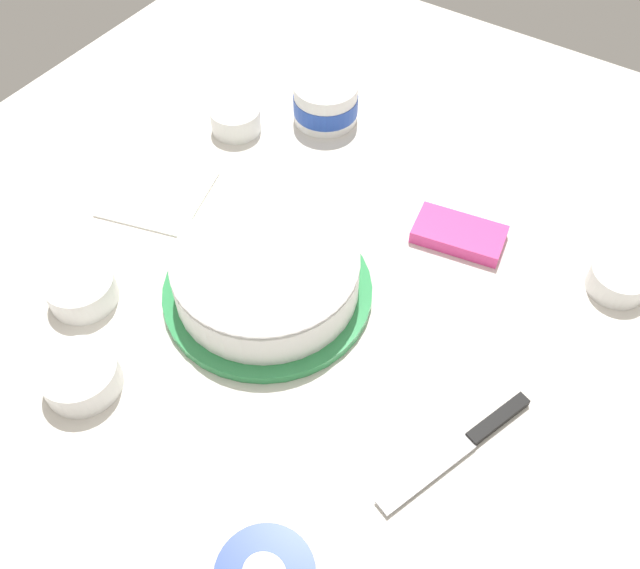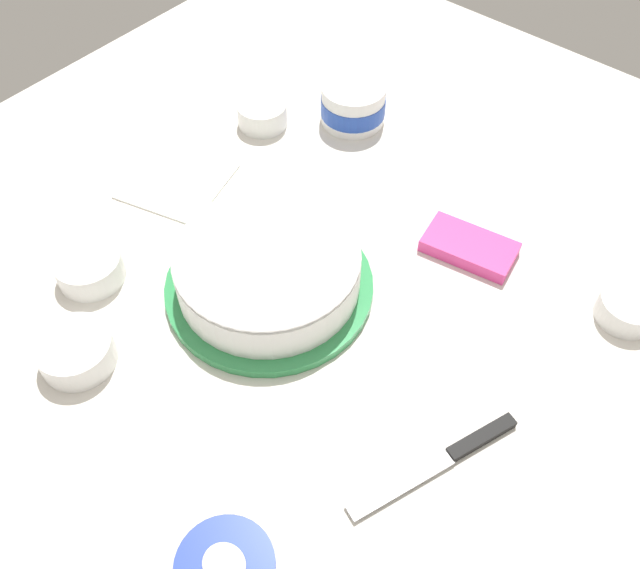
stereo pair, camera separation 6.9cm
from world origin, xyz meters
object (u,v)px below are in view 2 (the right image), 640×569
object	(u,v)px
frosting_tub	(353,103)
candy_box_lower	(469,247)
paper_napkin	(177,181)
frosting_tub_lid	(225,566)
sprinkle_bowl_green	(76,351)
spreading_knife	(449,456)
sprinkle_bowl_pink	(89,268)
frosted_cake	(268,270)
sprinkle_bowl_orange	(628,307)
sprinkle_bowl_yellow	(262,113)

from	to	relation	value
frosting_tub	candy_box_lower	bearing A→B (deg)	158.04
paper_napkin	frosting_tub_lid	bearing A→B (deg)	142.23
frosting_tub_lid	sprinkle_bowl_green	size ratio (longest dim) A/B	1.11
frosting_tub_lid	paper_napkin	world-z (taller)	frosting_tub_lid
sprinkle_bowl_green	candy_box_lower	bearing A→B (deg)	-120.46
frosting_tub_lid	candy_box_lower	bearing A→B (deg)	-85.43
spreading_knife	sprinkle_bowl_pink	distance (m)	0.56
spreading_knife	sprinkle_bowl_green	size ratio (longest dim) A/B	2.30
frosted_cake	sprinkle_bowl_pink	bearing A→B (deg)	35.20
frosting_tub	spreading_knife	xyz separation A→B (m)	(-0.48, 0.43, -0.03)
frosting_tub	sprinkle_bowl_pink	bearing A→B (deg)	82.81
frosted_cake	candy_box_lower	world-z (taller)	frosted_cake
frosting_tub	sprinkle_bowl_orange	distance (m)	0.56
sprinkle_bowl_yellow	frosted_cake	bearing A→B (deg)	134.46
sprinkle_bowl_orange	sprinkle_bowl_green	bearing A→B (deg)	45.67
sprinkle_bowl_orange	candy_box_lower	size ratio (longest dim) A/B	0.62
sprinkle_bowl_green	sprinkle_bowl_yellow	xyz separation A→B (m)	(0.15, -0.51, -0.00)
paper_napkin	frosting_tub	bearing A→B (deg)	-111.18
frosting_tub	frosting_tub_lid	world-z (taller)	frosting_tub
frosted_cake	frosting_tub_lid	size ratio (longest dim) A/B	2.67
sprinkle_bowl_green	paper_napkin	size ratio (longest dim) A/B	0.66
frosting_tub_lid	spreading_knife	size ratio (longest dim) A/B	0.48
candy_box_lower	paper_napkin	world-z (taller)	candy_box_lower
sprinkle_bowl_pink	sprinkle_bowl_yellow	world-z (taller)	same
frosting_tub_lid	sprinkle_bowl_yellow	xyz separation A→B (m)	(0.48, -0.58, 0.02)
candy_box_lower	paper_napkin	xyz separation A→B (m)	(0.44, 0.18, -0.01)
spreading_knife	sprinkle_bowl_orange	xyz separation A→B (m)	(-0.07, -0.33, 0.01)
sprinkle_bowl_green	paper_napkin	world-z (taller)	sprinkle_bowl_green
paper_napkin	sprinkle_bowl_orange	bearing A→B (deg)	-162.19
sprinkle_bowl_yellow	sprinkle_bowl_orange	distance (m)	0.67
candy_box_lower	sprinkle_bowl_pink	bearing A→B (deg)	34.91
sprinkle_bowl_pink	paper_napkin	xyz separation A→B (m)	(0.05, -0.21, -0.02)
spreading_knife	paper_napkin	bearing A→B (deg)	-10.91
frosted_cake	candy_box_lower	xyz separation A→B (m)	(-0.18, -0.24, -0.03)
sprinkle_bowl_green	sprinkle_bowl_orange	bearing A→B (deg)	-134.33
frosting_tub	candy_box_lower	size ratio (longest dim) A/B	0.84
frosting_tub	frosted_cake	bearing A→B (deg)	111.24
spreading_knife	paper_napkin	distance (m)	0.62
sprinkle_bowl_yellow	sprinkle_bowl_orange	xyz separation A→B (m)	(-0.67, -0.02, -0.00)
frosting_tub_lid	paper_napkin	xyz separation A→B (m)	(0.49, -0.38, -0.00)
frosting_tub_lid	paper_napkin	distance (m)	0.62
frosting_tub	candy_box_lower	distance (m)	0.35
frosted_cake	paper_napkin	distance (m)	0.28
frosting_tub_lid	sprinkle_bowl_yellow	world-z (taller)	sprinkle_bowl_yellow
spreading_knife	sprinkle_bowl_yellow	bearing A→B (deg)	-27.83
frosted_cake	spreading_knife	world-z (taller)	frosted_cake
frosted_cake	sprinkle_bowl_yellow	xyz separation A→B (m)	(0.26, -0.26, -0.02)
frosted_cake	sprinkle_bowl_pink	xyz separation A→B (m)	(0.21, 0.15, -0.02)
frosted_cake	sprinkle_bowl_yellow	distance (m)	0.37
frosted_cake	spreading_knife	xyz separation A→B (m)	(-0.34, 0.05, -0.04)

